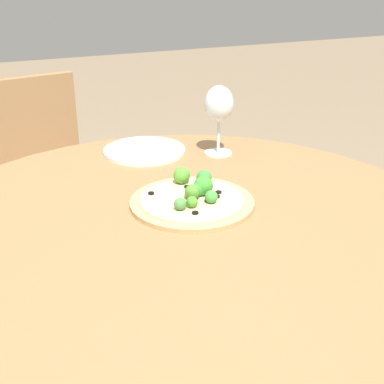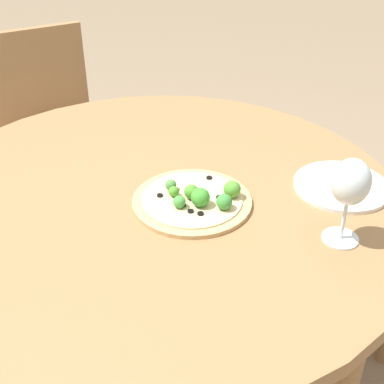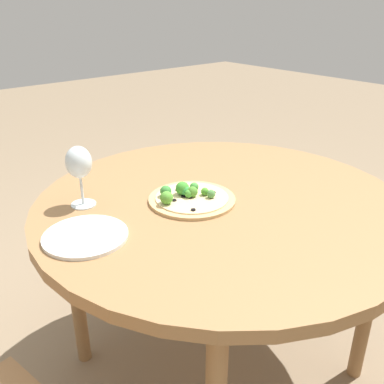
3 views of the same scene
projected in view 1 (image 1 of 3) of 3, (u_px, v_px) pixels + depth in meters
name	position (u px, v px, depth m)	size (l,w,h in m)	color
dining_table	(184.00, 250.00, 1.10)	(1.17, 1.17, 0.70)	olive
chair	(43.00, 188.00, 1.88)	(0.47, 0.47, 0.81)	#997047
pizza	(193.00, 198.00, 1.16)	(0.27, 0.27, 0.06)	tan
wine_glass	(219.00, 106.00, 1.41)	(0.08, 0.08, 0.19)	silver
plate_near	(145.00, 151.00, 1.47)	(0.22, 0.22, 0.01)	silver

